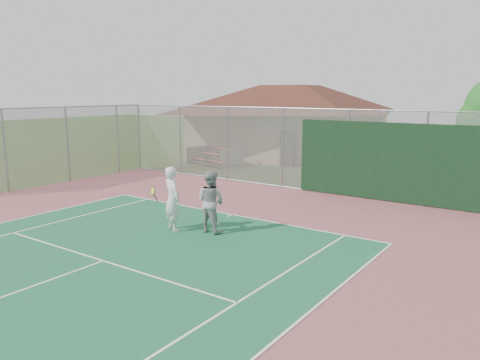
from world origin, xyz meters
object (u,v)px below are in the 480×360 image
object	(u,v)px
bleachers	(214,156)
player_grey_back	(211,202)
clubhouse	(291,114)
player_white_front	(172,199)

from	to	relation	value
bleachers	player_grey_back	xyz separation A→B (m)	(8.18, -10.53, 0.40)
clubhouse	bleachers	xyz separation A→B (m)	(-1.93, -5.60, -2.25)
player_white_front	player_grey_back	size ratio (longest dim) A/B	1.05
clubhouse	player_white_front	distance (m)	17.56
clubhouse	bleachers	size ratio (longest dim) A/B	4.81
clubhouse	bleachers	distance (m)	6.34
bleachers	player_grey_back	world-z (taller)	player_grey_back
bleachers	clubhouse	bearing A→B (deg)	85.79
bleachers	player_grey_back	bearing A→B (deg)	-37.37
clubhouse	player_white_front	world-z (taller)	clubhouse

